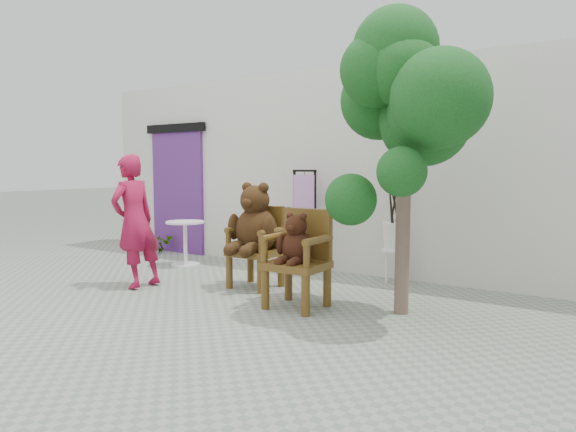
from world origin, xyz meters
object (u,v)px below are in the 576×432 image
at_px(person, 135,221).
at_px(cafe_table, 185,238).
at_px(chair_big, 255,229).
at_px(stool_bucket, 394,235).
at_px(tree, 406,99).
at_px(chair_small, 299,250).
at_px(display_stand, 304,233).

distance_m(person, cafe_table, 1.52).
bearing_deg(cafe_table, person, -70.97).
height_order(chair_big, cafe_table, chair_big).
relative_size(chair_big, person, 0.80).
distance_m(chair_big, cafe_table, 1.94).
xyz_separation_m(stool_bucket, tree, (0.68, -1.45, 1.59)).
distance_m(cafe_table, stool_bucket, 3.28).
bearing_deg(stool_bucket, chair_small, -104.01).
relative_size(chair_big, tree, 0.43).
bearing_deg(display_stand, stool_bucket, 1.36).
bearing_deg(chair_small, chair_big, 153.00).
bearing_deg(cafe_table, chair_big, -17.75).
height_order(display_stand, tree, tree).
relative_size(person, tree, 0.54).
xyz_separation_m(person, stool_bucket, (2.73, 2.02, -0.21)).
distance_m(person, stool_bucket, 3.41).
xyz_separation_m(chair_big, tree, (2.07, -0.23, 1.47)).
bearing_deg(tree, person, -170.38).
distance_m(person, display_stand, 2.44).
height_order(chair_small, person, person).
distance_m(chair_small, tree, 1.95).
bearing_deg(tree, chair_big, 173.78).
xyz_separation_m(chair_small, tree, (1.10, 0.27, 1.59)).
relative_size(stool_bucket, tree, 0.46).
bearing_deg(chair_big, chair_small, -27.00).
bearing_deg(cafe_table, display_stand, 19.39).
relative_size(display_stand, tree, 0.48).
bearing_deg(chair_small, display_stand, 119.56).
height_order(person, stool_bucket, person).
bearing_deg(tree, stool_bucket, 115.04).
relative_size(cafe_table, tree, 0.22).
xyz_separation_m(display_stand, tree, (2.07, -1.44, 1.64)).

